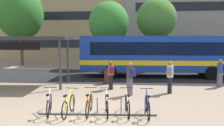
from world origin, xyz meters
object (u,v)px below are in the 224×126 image
city_bus (159,54)px  commuter_maroon_pack_0 (111,73)px  parked_bicycle_white_3 (107,105)px  commuter_grey_pack_1 (170,75)px  transit_shelter (15,40)px  street_tree_0 (20,14)px  parked_bicycle_white_0 (49,105)px  commuter_navy_pack_2 (130,77)px  parked_bicycle_orange_2 (89,105)px  commuter_navy_pack_3 (221,71)px  parked_bicycle_blue_5 (147,106)px  parked_bicycle_yellow_1 (69,106)px  trash_bin (108,76)px  street_tree_3 (156,19)px  street_tree_1 (109,23)px  parked_bicycle_white_4 (127,105)px

city_bus → commuter_maroon_pack_0: 6.07m
parked_bicycle_white_3 → commuter_grey_pack_1: 4.99m
transit_shelter → street_tree_0: street_tree_0 is taller
parked_bicycle_white_0 → street_tree_0: (-9.16, 16.30, 5.31)m
transit_shelter → commuter_navy_pack_2: 7.72m
parked_bicycle_white_0 → parked_bicycle_orange_2: 1.60m
parked_bicycle_orange_2 → commuter_navy_pack_3: (7.10, 5.91, 0.62)m
parked_bicycle_blue_5 → commuter_grey_pack_1: bearing=-22.5°
parked_bicycle_yellow_1 → commuter_grey_pack_1: size_ratio=0.98×
commuter_maroon_pack_0 → commuter_navy_pack_2: 1.82m
city_bus → street_tree_0: size_ratio=1.42×
parked_bicycle_white_0 → street_tree_0: bearing=14.8°
trash_bin → street_tree_3: bearing=65.3°
commuter_grey_pack_1 → commuter_navy_pack_3: 3.92m
city_bus → parked_bicycle_white_3: (-3.04, -9.63, -1.39)m
parked_bicycle_orange_2 → commuter_navy_pack_2: size_ratio=0.98×
parked_bicycle_orange_2 → commuter_maroon_pack_0: 4.67m
commuter_maroon_pack_0 → commuter_navy_pack_2: size_ratio=0.95×
commuter_grey_pack_1 → street_tree_1: size_ratio=0.26×
street_tree_0 → street_tree_3: size_ratio=1.22×
parked_bicycle_yellow_1 → parked_bicycle_white_3: size_ratio=1.01×
parked_bicycle_white_3 → commuter_navy_pack_3: bearing=-56.5°
parked_bicycle_yellow_1 → transit_shelter: transit_shelter is taller
commuter_maroon_pack_0 → commuter_grey_pack_1: size_ratio=0.95×
transit_shelter → street_tree_3: (9.63, 9.78, 2.03)m
parked_bicycle_white_3 → street_tree_0: 20.52m
city_bus → parked_bicycle_white_3: bearing=-109.2°
parked_bicycle_blue_5 → commuter_navy_pack_2: (-0.72, 3.21, 0.63)m
commuter_navy_pack_3 → parked_bicycle_white_3: bearing=32.9°
street_tree_3 → parked_bicycle_yellow_1: bearing=-107.5°
commuter_grey_pack_1 → commuter_navy_pack_3: commuter_grey_pack_1 is taller
parked_bicycle_white_0 → parked_bicycle_white_4: size_ratio=0.98×
parked_bicycle_yellow_1 → commuter_grey_pack_1: (4.51, 4.10, 0.64)m
parked_bicycle_yellow_1 → parked_bicycle_orange_2: size_ratio=1.00×
parked_bicycle_orange_2 → commuter_grey_pack_1: (3.73, 3.92, 0.64)m
commuter_maroon_pack_0 → street_tree_3: size_ratio=0.24×
parked_bicycle_white_4 → street_tree_0: size_ratio=0.20×
parked_bicycle_white_3 → commuter_navy_pack_3: 8.73m
parked_bicycle_yellow_1 → street_tree_0: size_ratio=0.20×
commuter_grey_pack_1 → parked_bicycle_orange_2: bearing=154.4°
city_bus → parked_bicycle_yellow_1: size_ratio=7.01×
commuter_maroon_pack_0 → trash_bin: 1.83m
parked_bicycle_white_0 → commuter_navy_pack_3: size_ratio=0.97×
parked_bicycle_orange_2 → trash_bin: (0.06, 6.35, 0.13)m
parked_bicycle_white_4 → commuter_grey_pack_1: (2.22, 3.83, 0.64)m
transit_shelter → street_tree_3: size_ratio=1.02×
commuter_navy_pack_3 → street_tree_0: 21.12m
parked_bicycle_white_3 → parked_bicycle_blue_5: bearing=-99.1°
commuter_grey_pack_1 → commuter_maroon_pack_0: bearing=96.1°
city_bus → street_tree_3: size_ratio=1.73×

